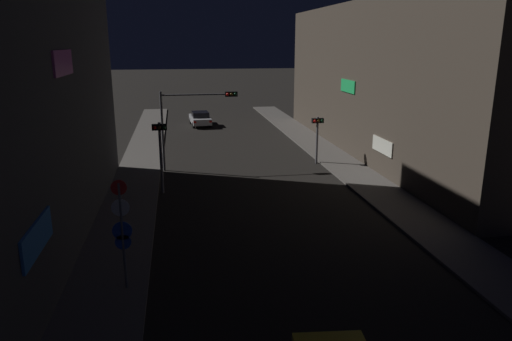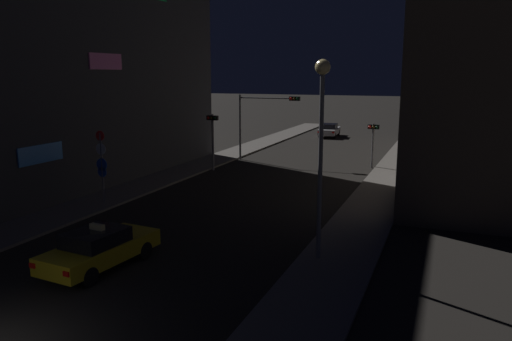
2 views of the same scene
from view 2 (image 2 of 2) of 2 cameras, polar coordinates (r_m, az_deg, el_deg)
The scene contains 11 objects.
sidewalk_left at distance 39.72m, azimuth -4.38°, elevation 1.35°, with size 2.78×59.90×0.12m, color #5B5651.
sidewalk_right at distance 36.01m, azimuth 15.52°, elevation -0.03°, with size 2.78×59.90×0.12m, color #5B5651.
building_facade_left at distance 32.65m, azimuth -22.51°, elevation 12.56°, with size 7.92×26.60×16.11m.
building_facade_right at distance 38.68m, azimuth 23.06°, elevation 8.31°, with size 6.11×32.51×10.94m.
taxi at distance 18.43m, azimuth -17.50°, elevation -8.47°, with size 2.21×4.60×1.62m.
far_car at distance 54.61m, azimuth 8.41°, elevation 4.62°, with size 2.10×4.56×1.42m.
traffic_light_overhead at distance 38.48m, azimuth 0.81°, elevation 6.64°, with size 4.94×0.42×5.15m.
traffic_light_left_kerb at distance 34.92m, azimuth -5.01°, elevation 4.57°, with size 0.80×0.42×3.96m.
traffic_light_right_kerb at distance 36.65m, azimuth 13.29°, elevation 3.90°, with size 0.80×0.42×3.25m.
sign_pole_left at distance 26.50m, azimuth -17.27°, elevation 0.89°, with size 0.64×0.10×3.79m.
street_lamp_near_block at distance 17.46m, azimuth 7.51°, elevation 5.58°, with size 0.54×0.54×7.10m.
Camera 2 is at (10.33, -7.26, 6.73)m, focal length 34.88 mm.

